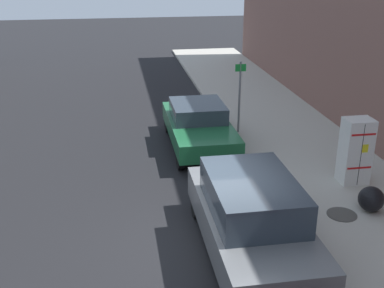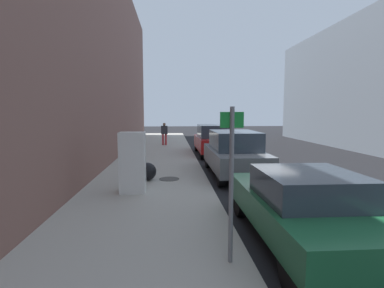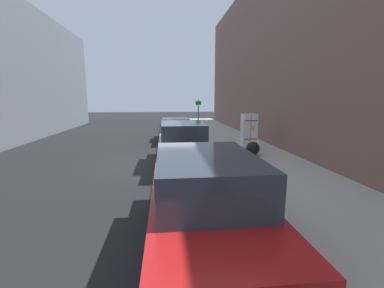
{
  "view_description": "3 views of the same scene",
  "coord_description": "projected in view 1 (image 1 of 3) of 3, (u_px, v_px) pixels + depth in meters",
  "views": [
    {
      "loc": [
        1.76,
        8.51,
        5.82
      ],
      "look_at": [
        -0.3,
        -4.14,
        0.74
      ],
      "focal_mm": 45.0,
      "sensor_mm": 36.0,
      "label": 1
    },
    {
      "loc": [
        -3.22,
        -10.99,
        2.48
      ],
      "look_at": [
        -2.45,
        -0.05,
        1.29
      ],
      "focal_mm": 28.0,
      "sensor_mm": 36.0,
      "label": 2
    },
    {
      "loc": [
        -0.07,
        10.3,
        2.69
      ],
      "look_at": [
        -1.26,
        -0.74,
        0.69
      ],
      "focal_mm": 24.0,
      "sensor_mm": 36.0,
      "label": 3
    }
  ],
  "objects": [
    {
      "name": "manhole_cover",
      "position": [
        342.0,
        214.0,
        11.27
      ],
      "size": [
        0.7,
        0.7,
        0.02
      ],
      "primitive_type": "cylinder",
      "color": "#47443F",
      "rests_on": "sidewalk_slab"
    },
    {
      "name": "discarded_refrigerator",
      "position": [
        356.0,
        151.0,
        12.59
      ],
      "size": [
        0.73,
        0.6,
        1.77
      ],
      "color": "white",
      "rests_on": "sidewalk_slab"
    },
    {
      "name": "street_sign_post",
      "position": [
        240.0,
        93.0,
        16.01
      ],
      "size": [
        0.36,
        0.07,
        2.43
      ],
      "color": "slate",
      "rests_on": "sidewalk_slab"
    },
    {
      "name": "trash_bag",
      "position": [
        371.0,
        199.0,
        11.35
      ],
      "size": [
        0.61,
        0.61,
        0.61
      ],
      "primitive_type": "sphere",
      "color": "black",
      "rests_on": "sidewalk_slab"
    },
    {
      "name": "parked_sedan_green",
      "position": [
        199.0,
        125.0,
        15.33
      ],
      "size": [
        1.86,
        4.36,
        1.41
      ],
      "color": "#1E6038",
      "rests_on": "ground"
    },
    {
      "name": "sidewalk_slab",
      "position": [
        382.0,
        229.0,
        10.79
      ],
      "size": [
        4.02,
        44.0,
        0.12
      ],
      "primitive_type": "cube",
      "color": "#B2ADA0",
      "rests_on": "ground"
    },
    {
      "name": "ground_plane",
      "position": [
        209.0,
        248.0,
        10.22
      ],
      "size": [
        80.0,
        80.0,
        0.0
      ],
      "primitive_type": "plane",
      "color": "black"
    },
    {
      "name": "parked_suv_gray",
      "position": [
        251.0,
        217.0,
        9.69
      ],
      "size": [
        1.87,
        4.55,
        1.73
      ],
      "color": "slate",
      "rests_on": "ground"
    }
  ]
}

